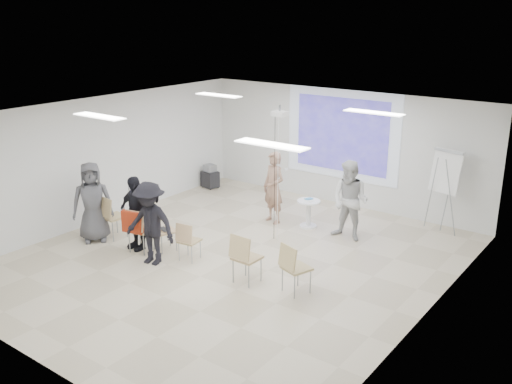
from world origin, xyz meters
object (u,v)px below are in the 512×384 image
Objects in this scene: chair_right_inner at (244,255)px; player_right at (350,197)px; chair_left_inner at (162,228)px; audience_left at (135,207)px; av_cart at (210,177)px; pedestal_table at (308,212)px; player_left at (274,183)px; audience_mid at (150,218)px; chair_right_far at (293,265)px; flipchart_easel at (446,172)px; chair_left_mid at (138,227)px; chair_center at (187,238)px; laptop at (166,229)px; audience_outer at (92,197)px; chair_far_left at (111,214)px.

player_right is at bearing 81.64° from chair_right_inner.
audience_left is at bearing -136.59° from chair_left_inner.
chair_right_inner reaches higher than av_cart.
pedestal_table is 0.36× the size of player_left.
chair_left_inner is 0.77m from audience_mid.
flipchart_easel reaches higher than chair_right_far.
chair_left_mid reaches higher than av_cart.
flipchart_easel is at bearing 48.33° from audience_left.
chair_right_inner is 6.18m from av_cart.
chair_center is (0.78, -0.06, -0.03)m from chair_left_inner.
player_left is at bearing 70.01° from audience_mid.
audience_left is 6.90m from flipchart_easel.
player_right is 6.17× the size of laptop.
chair_left_inner is at bearing -93.31° from player_left.
audience_mid is at bearing -54.27° from audience_outer.
chair_left_inner is at bearing -160.29° from chair_right_far.
chair_right_far is at bearing -63.13° from pedestal_table.
chair_center is 2.58× the size of laptop.
chair_left_inner is 0.47× the size of audience_left.
chair_left_inner reaches higher than pedestal_table.
audience_outer is (-3.37, -3.52, 0.62)m from pedestal_table.
pedestal_table is 0.37× the size of flipchart_easel.
chair_right_far is (2.49, 0.10, 0.07)m from chair_center.
chair_left_mid is at bearing -27.76° from audience_left.
chair_far_left is 1.00× the size of chair_right_inner.
player_left is 3.46m from audience_mid.
laptop is 1.83m from audience_outer.
pedestal_table is 3.51m from chair_left_inner.
player_right is 5.32m from chair_far_left.
player_right is at bearing -2.18° from av_cart.
audience_outer is at bearing -154.99° from chair_right_far.
chair_left_inner is at bearing -35.39° from audience_outer.
laptop is (-3.24, 0.05, -0.09)m from chair_right_far.
audience_mid is 1.90m from audience_outer.
laptop is (-0.86, -2.75, -0.51)m from player_left.
chair_right_inner reaches higher than chair_left_inner.
av_cart is at bearing 117.68° from chair_center.
chair_left_inner is (-2.85, -2.96, -0.47)m from player_right.
chair_right_inner is at bearing 1.12° from audience_mid.
player_left reaches higher than laptop.
audience_mid is 5.26m from av_cart.
chair_right_inner is at bearing -148.35° from chair_right_far.
chair_center is (-0.11, -2.89, -0.49)m from player_left.
player_left is 2.94m from chair_center.
player_right is (1.97, 0.12, 0.01)m from player_left.
chair_left_mid is 3.00× the size of laptop.
player_left is 3.36m from av_cart.
pedestal_table is at bearing -4.28° from av_cart.
player_left reaches higher than chair_right_inner.
audience_mid is (-0.61, -3.40, -0.01)m from player_left.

